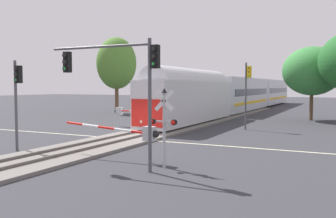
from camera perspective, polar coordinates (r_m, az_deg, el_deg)
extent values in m
plane|color=#333338|center=(26.55, -5.91, -4.62)|extent=(220.00, 220.00, 0.00)
cube|color=beige|center=(26.55, -5.91, -4.61)|extent=(44.00, 0.20, 0.01)
cube|color=slate|center=(26.54, -5.91, -4.43)|extent=(4.40, 80.00, 0.18)
cube|color=#56514C|center=(26.90, -7.21, -3.99)|extent=(0.10, 80.00, 0.14)
cube|color=#56514C|center=(26.14, -4.57, -4.19)|extent=(0.10, 80.00, 0.14)
cube|color=silver|center=(36.18, 3.42, 1.18)|extent=(3.00, 17.14, 3.90)
cube|color=red|center=(28.50, -3.27, -0.64)|extent=(2.76, 0.08, 2.15)
cylinder|color=silver|center=(36.15, 3.43, 4.08)|extent=(2.76, 15.43, 2.76)
sphere|color=#F4F2CC|center=(28.79, -4.14, -1.96)|extent=(0.24, 0.24, 0.24)
sphere|color=#F4F2CC|center=(28.31, -2.39, -2.05)|extent=(0.24, 0.24, 0.24)
cube|color=#B7BCC6|center=(55.12, 11.48, 2.30)|extent=(3.00, 20.99, 4.60)
cube|color=black|center=(54.75, 13.01, 2.58)|extent=(0.04, 18.89, 0.90)
cube|color=gold|center=(54.79, 13.00, 1.07)|extent=(0.04, 19.31, 0.36)
cube|color=#B7BCC6|center=(76.49, 15.64, 2.57)|extent=(3.00, 20.99, 4.60)
cube|color=black|center=(76.23, 16.76, 2.77)|extent=(0.04, 18.89, 0.90)
cube|color=gold|center=(76.25, 16.75, 1.68)|extent=(0.04, 19.31, 0.36)
cylinder|color=#B7B7BC|center=(18.20, -2.88, -6.63)|extent=(0.14, 0.14, 1.10)
cube|color=#B7B7BC|center=(18.06, -2.89, -3.82)|extent=(0.56, 0.40, 0.70)
sphere|color=black|center=(17.90, -1.91, -3.89)|extent=(0.36, 0.36, 0.36)
cylinder|color=red|center=(18.31, -4.29, -3.63)|extent=(1.02, 0.12, 0.18)
cylinder|color=white|center=(18.83, -6.96, -3.24)|extent=(1.02, 0.12, 0.18)
cylinder|color=red|center=(19.40, -9.48, -2.87)|extent=(1.02, 0.12, 0.18)
cylinder|color=white|center=(20.00, -11.85, -2.52)|extent=(1.02, 0.12, 0.18)
cylinder|color=red|center=(20.63, -14.08, -2.18)|extent=(1.02, 0.12, 0.18)
sphere|color=red|center=(20.96, -15.15, -2.02)|extent=(0.14, 0.14, 0.14)
cylinder|color=#B2B2B7|center=(17.04, -0.60, -3.34)|extent=(0.14, 0.14, 3.44)
cube|color=white|center=(16.91, -0.63, 1.27)|extent=(0.98, 0.05, 0.98)
cube|color=white|center=(16.91, -0.63, 1.27)|extent=(0.98, 0.05, 0.98)
cube|color=#B2B2B7|center=(17.00, -0.60, -1.96)|extent=(1.10, 0.08, 0.08)
cylinder|color=black|center=(17.16, -2.39, -1.91)|extent=(0.26, 0.18, 0.26)
cylinder|color=black|center=(16.67, 0.94, -2.07)|extent=(0.26, 0.18, 0.26)
sphere|color=red|center=(17.08, -2.55, -1.94)|extent=(0.20, 0.20, 0.20)
sphere|color=red|center=(16.58, 0.79, -2.10)|extent=(0.20, 0.20, 0.20)
cone|color=black|center=(16.92, -0.60, 2.86)|extent=(0.28, 0.28, 0.22)
cylinder|color=#B7B7BC|center=(34.83, -7.49, -1.77)|extent=(0.14, 0.14, 1.10)
cube|color=#B7B7BC|center=(34.76, -7.50, -0.29)|extent=(0.56, 0.40, 0.70)
sphere|color=black|center=(34.95, -7.98, -0.28)|extent=(0.36, 0.36, 0.36)
cylinder|color=red|center=(34.45, -6.72, -0.27)|extent=(1.13, 0.12, 0.18)
cylinder|color=white|center=(33.85, -5.12, -0.23)|extent=(1.13, 0.12, 0.18)
cylinder|color=red|center=(33.27, -3.46, -0.18)|extent=(1.13, 0.12, 0.18)
cylinder|color=white|center=(32.73, -1.74, -0.14)|extent=(1.13, 0.12, 0.18)
cylinder|color=red|center=(32.21, 0.03, -0.09)|extent=(1.13, 0.12, 0.18)
sphere|color=red|center=(31.97, 0.94, -0.06)|extent=(0.14, 0.14, 0.14)
cylinder|color=#4C4C51|center=(16.03, -2.82, 0.49)|extent=(0.16, 0.16, 5.82)
cube|color=black|center=(15.92, -1.96, 8.08)|extent=(0.34, 0.26, 1.00)
sphere|color=#262626|center=(15.82, -2.22, 9.27)|extent=(0.20, 0.20, 0.20)
cylinder|color=black|center=(15.79, -2.27, 9.28)|extent=(0.24, 0.10, 0.24)
sphere|color=#262626|center=(15.79, -2.22, 8.12)|extent=(0.20, 0.20, 0.20)
cylinder|color=black|center=(15.76, -2.27, 8.12)|extent=(0.24, 0.10, 0.24)
sphere|color=green|center=(15.76, -2.21, 6.96)|extent=(0.20, 0.20, 0.20)
cylinder|color=black|center=(15.74, -2.27, 6.96)|extent=(0.24, 0.10, 0.24)
cylinder|color=#4C4C51|center=(17.55, -10.62, 9.40)|extent=(5.35, 0.12, 0.12)
cube|color=black|center=(18.67, -15.24, 6.98)|extent=(0.34, 0.26, 1.00)
sphere|color=#262626|center=(18.58, -15.57, 7.98)|extent=(0.20, 0.20, 0.20)
cylinder|color=black|center=(18.56, -15.63, 7.99)|extent=(0.24, 0.10, 0.24)
sphere|color=#262626|center=(18.56, -15.55, 7.00)|extent=(0.20, 0.20, 0.20)
cylinder|color=black|center=(18.54, -15.61, 7.00)|extent=(0.24, 0.10, 0.24)
sphere|color=green|center=(18.54, -15.54, 6.01)|extent=(0.20, 0.20, 0.20)
cylinder|color=black|center=(18.52, -15.60, 6.01)|extent=(0.24, 0.10, 0.24)
cylinder|color=#4C4C51|center=(23.02, -22.39, 0.42)|extent=(0.16, 0.16, 5.23)
cube|color=black|center=(22.79, -22.03, 4.97)|extent=(0.34, 0.26, 1.00)
sphere|color=#262626|center=(22.70, -22.33, 5.78)|extent=(0.20, 0.20, 0.20)
cylinder|color=black|center=(22.68, -22.39, 5.78)|extent=(0.24, 0.10, 0.24)
sphere|color=#262626|center=(22.69, -22.32, 4.97)|extent=(0.20, 0.20, 0.20)
cylinder|color=black|center=(22.67, -22.37, 4.97)|extent=(0.24, 0.10, 0.24)
sphere|color=green|center=(22.69, -22.30, 4.16)|extent=(0.20, 0.20, 0.20)
cylinder|color=black|center=(22.67, -22.35, 4.16)|extent=(0.24, 0.10, 0.24)
cylinder|color=#4C4C51|center=(32.55, 11.90, 1.94)|extent=(0.16, 0.16, 5.78)
cube|color=gold|center=(32.49, 12.43, 5.61)|extent=(0.34, 0.26, 1.00)
sphere|color=#262626|center=(32.36, 12.37, 6.19)|extent=(0.20, 0.20, 0.20)
cylinder|color=gold|center=(32.33, 12.36, 6.19)|extent=(0.24, 0.10, 0.24)
sphere|color=#262626|center=(32.34, 12.36, 5.62)|extent=(0.20, 0.20, 0.20)
cylinder|color=gold|center=(32.31, 12.35, 5.62)|extent=(0.24, 0.10, 0.24)
sphere|color=green|center=(32.33, 12.35, 5.06)|extent=(0.20, 0.20, 0.20)
cylinder|color=gold|center=(32.30, 12.34, 5.06)|extent=(0.24, 0.10, 0.24)
cylinder|color=brown|center=(43.57, 21.22, 0.60)|extent=(0.38, 0.38, 3.41)
ellipsoid|color=#38843D|center=(43.55, 21.33, 5.48)|extent=(6.33, 6.33, 5.34)
cylinder|color=brown|center=(52.11, -7.91, 1.72)|extent=(0.51, 0.51, 4.26)
ellipsoid|color=#4C7A2D|center=(52.18, -7.95, 7.02)|extent=(5.53, 5.53, 7.17)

